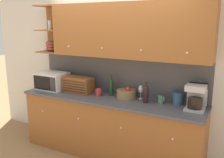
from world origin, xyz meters
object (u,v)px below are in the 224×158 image
fruit_basket (126,93)px  wine_glass (141,90)px  coffee_maker (196,97)px  storage_canister (178,98)px  second_wine_bottle (111,86)px  microwave (52,81)px  bread_box (78,85)px  wine_bottle (146,94)px  mug (99,92)px  mug_blue_second (161,99)px

fruit_basket → wine_glass: bearing=12.1°
coffee_maker → storage_canister: bearing=157.9°
second_wine_bottle → fruit_basket: bearing=-0.5°
microwave → storage_canister: bearing=5.0°
second_wine_bottle → storage_canister: (1.02, 0.05, -0.06)m
bread_box → wine_bottle: (1.16, 0.00, 0.01)m
bread_box → mug: (0.38, -0.00, -0.07)m
bread_box → mug_blue_second: bread_box is taller
microwave → wine_bottle: wine_bottle is taller
bread_box → mug_blue_second: 1.36m
microwave → fruit_basket: microwave is taller
second_wine_bottle → storage_canister: size_ratio=1.82×
bread_box → storage_canister: 1.58m
wine_glass → mug_blue_second: wine_glass is taller
wine_glass → mug: bearing=-167.2°
storage_canister → second_wine_bottle: bearing=-177.2°
fruit_basket → mug_blue_second: bearing=-1.5°
wine_glass → coffee_maker: 0.81m
microwave → storage_canister: 2.10m
second_wine_bottle → coffee_maker: coffee_maker is taller
fruit_basket → storage_canister: size_ratio=1.62×
bread_box → fruit_basket: (0.81, 0.10, -0.06)m
mug_blue_second → wine_bottle: bearing=-158.0°
mug → wine_glass: bearing=12.8°
storage_canister → coffee_maker: 0.29m
microwave → storage_canister: size_ratio=2.77×
wine_glass → coffee_maker: coffee_maker is taller
wine_glass → storage_canister: size_ratio=1.17×
bread_box → mug: size_ratio=4.45×
fruit_basket → wine_bottle: 0.37m
mug_blue_second → storage_canister: storage_canister is taller
fruit_basket → mug_blue_second: fruit_basket is taller
wine_glass → storage_canister: (0.55, 0.01, -0.05)m
fruit_basket → wine_bottle: bearing=-15.1°
mug → wine_bottle: (0.78, 0.01, 0.08)m
microwave → wine_glass: microwave is taller
microwave → bread_box: bearing=3.6°
second_wine_bottle → mug_blue_second: (0.81, -0.02, -0.09)m
mug → second_wine_bottle: second_wine_bottle is taller
microwave → wine_glass: size_ratio=2.37×
second_wine_bottle → wine_bottle: bearing=-9.0°
microwave → bread_box: size_ratio=1.04×
microwave → fruit_basket: size_ratio=1.71×
mug → storage_canister: 1.20m
coffee_maker → wine_glass: bearing=173.1°
wine_glass → second_wine_bottle: bearing=-174.7°
mug → coffee_maker: size_ratio=0.32×
bread_box → storage_canister: (1.57, 0.15, -0.04)m
fruit_basket → mug_blue_second: 0.55m
microwave → second_wine_bottle: bearing=7.1°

